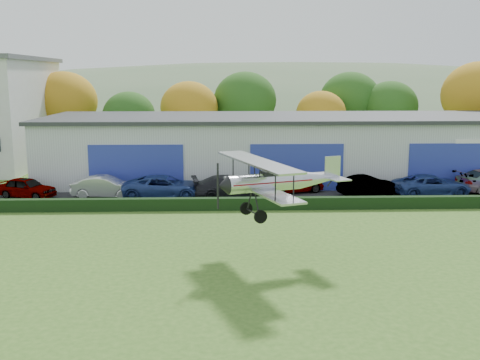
{
  "coord_description": "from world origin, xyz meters",
  "views": [
    {
      "loc": [
        -0.71,
        -19.01,
        8.55
      ],
      "look_at": [
        0.3,
        9.78,
        3.17
      ],
      "focal_mm": 41.56,
      "sensor_mm": 36.0,
      "label": 1
    }
  ],
  "objects_px": {
    "car_0": "(27,188)",
    "car_1": "(106,187)",
    "car_5": "(369,186)",
    "biplane": "(275,180)",
    "car_6": "(432,185)",
    "car_3": "(233,187)",
    "hangar": "(287,147)",
    "car_2": "(165,187)",
    "car_4": "(291,181)"
  },
  "relations": [
    {
      "from": "car_0",
      "to": "car_1",
      "type": "bearing_deg",
      "value": -72.54
    },
    {
      "from": "car_5",
      "to": "biplane",
      "type": "xyz_separation_m",
      "value": [
        -8.22,
        -14.19,
        3.12
      ]
    },
    {
      "from": "car_6",
      "to": "biplane",
      "type": "bearing_deg",
      "value": 131.4
    },
    {
      "from": "car_5",
      "to": "biplane",
      "type": "distance_m",
      "value": 16.69
    },
    {
      "from": "car_3",
      "to": "biplane",
      "type": "bearing_deg",
      "value": 179.47
    },
    {
      "from": "hangar",
      "to": "car_3",
      "type": "bearing_deg",
      "value": -119.36
    },
    {
      "from": "hangar",
      "to": "car_3",
      "type": "distance_m",
      "value": 10.09
    },
    {
      "from": "car_5",
      "to": "biplane",
      "type": "relative_size",
      "value": 0.63
    },
    {
      "from": "car_0",
      "to": "car_2",
      "type": "bearing_deg",
      "value": -73.99
    },
    {
      "from": "car_0",
      "to": "car_6",
      "type": "height_order",
      "value": "car_6"
    },
    {
      "from": "car_1",
      "to": "car_2",
      "type": "xyz_separation_m",
      "value": [
        4.23,
        -0.43,
        0.04
      ]
    },
    {
      "from": "car_1",
      "to": "car_5",
      "type": "distance_m",
      "value": 18.92
    },
    {
      "from": "hangar",
      "to": "car_5",
      "type": "height_order",
      "value": "hangar"
    },
    {
      "from": "car_5",
      "to": "car_6",
      "type": "distance_m",
      "value": 4.5
    },
    {
      "from": "car_3",
      "to": "car_4",
      "type": "xyz_separation_m",
      "value": [
        4.39,
        1.99,
        -0.0
      ]
    },
    {
      "from": "car_0",
      "to": "biplane",
      "type": "relative_size",
      "value": 0.6
    },
    {
      "from": "car_5",
      "to": "car_6",
      "type": "bearing_deg",
      "value": -104.74
    },
    {
      "from": "car_1",
      "to": "car_5",
      "type": "relative_size",
      "value": 1.06
    },
    {
      "from": "car_2",
      "to": "car_3",
      "type": "distance_m",
      "value": 4.82
    },
    {
      "from": "car_0",
      "to": "car_6",
      "type": "relative_size",
      "value": 0.76
    },
    {
      "from": "car_0",
      "to": "car_1",
      "type": "xyz_separation_m",
      "value": [
        5.64,
        -0.24,
        0.05
      ]
    },
    {
      "from": "car_1",
      "to": "car_6",
      "type": "height_order",
      "value": "car_1"
    },
    {
      "from": "hangar",
      "to": "car_5",
      "type": "bearing_deg",
      "value": -57.77
    },
    {
      "from": "car_3",
      "to": "car_6",
      "type": "bearing_deg",
      "value": -95.91
    },
    {
      "from": "hangar",
      "to": "biplane",
      "type": "relative_size",
      "value": 5.74
    },
    {
      "from": "hangar",
      "to": "biplane",
      "type": "height_order",
      "value": "hangar"
    },
    {
      "from": "car_3",
      "to": "biplane",
      "type": "height_order",
      "value": "biplane"
    },
    {
      "from": "car_0",
      "to": "car_6",
      "type": "distance_m",
      "value": 29.05
    },
    {
      "from": "hangar",
      "to": "car_1",
      "type": "relative_size",
      "value": 8.6
    },
    {
      "from": "car_2",
      "to": "car_5",
      "type": "relative_size",
      "value": 1.32
    },
    {
      "from": "car_0",
      "to": "car_2",
      "type": "distance_m",
      "value": 9.89
    },
    {
      "from": "car_1",
      "to": "biplane",
      "type": "bearing_deg",
      "value": -137.83
    },
    {
      "from": "car_0",
      "to": "car_2",
      "type": "xyz_separation_m",
      "value": [
        9.87,
        -0.67,
        0.09
      ]
    },
    {
      "from": "car_1",
      "to": "biplane",
      "type": "xyz_separation_m",
      "value": [
        10.7,
        -14.16,
        3.07
      ]
    },
    {
      "from": "car_0",
      "to": "car_1",
      "type": "distance_m",
      "value": 5.64
    },
    {
      "from": "car_6",
      "to": "car_5",
      "type": "bearing_deg",
      "value": 80.02
    },
    {
      "from": "hangar",
      "to": "car_5",
      "type": "xyz_separation_m",
      "value": [
        5.01,
        -7.95,
        -1.87
      ]
    },
    {
      "from": "car_5",
      "to": "hangar",
      "type": "bearing_deg",
      "value": 21.34
    },
    {
      "from": "car_2",
      "to": "car_6",
      "type": "distance_m",
      "value": 19.18
    },
    {
      "from": "car_2",
      "to": "hangar",
      "type": "bearing_deg",
      "value": -46.02
    },
    {
      "from": "car_1",
      "to": "car_0",
      "type": "bearing_deg",
      "value": 92.68
    },
    {
      "from": "car_0",
      "to": "car_5",
      "type": "relative_size",
      "value": 0.95
    },
    {
      "from": "car_4",
      "to": "car_6",
      "type": "xyz_separation_m",
      "value": [
        9.98,
        -1.58,
        -0.06
      ]
    },
    {
      "from": "car_2",
      "to": "car_3",
      "type": "height_order",
      "value": "car_3"
    },
    {
      "from": "car_4",
      "to": "biplane",
      "type": "distance_m",
      "value": 15.99
    },
    {
      "from": "car_4",
      "to": "biplane",
      "type": "relative_size",
      "value": 0.69
    },
    {
      "from": "car_0",
      "to": "car_6",
      "type": "xyz_separation_m",
      "value": [
        29.05,
        -0.51,
        0.05
      ]
    },
    {
      "from": "car_6",
      "to": "car_0",
      "type": "bearing_deg",
      "value": 82.87
    },
    {
      "from": "car_0",
      "to": "biplane",
      "type": "height_order",
      "value": "biplane"
    },
    {
      "from": "hangar",
      "to": "car_4",
      "type": "distance_m",
      "value": 6.92
    }
  ]
}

